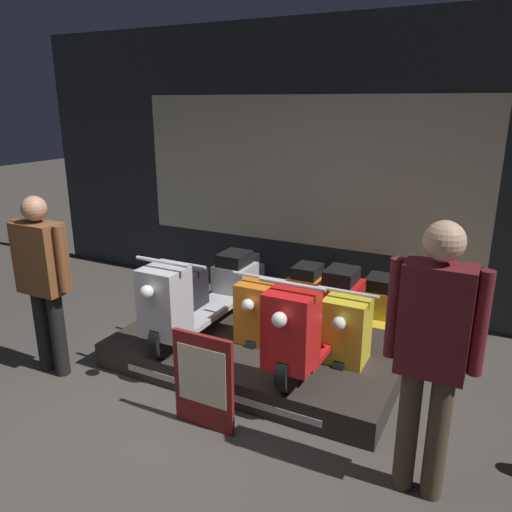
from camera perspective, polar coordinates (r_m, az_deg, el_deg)
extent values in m
plane|color=#423D38|center=(3.83, -15.35, -20.78)|extent=(30.00, 30.00, 0.00)
cube|color=#23282D|center=(5.86, 5.31, 10.08)|extent=(7.55, 0.08, 3.20)
cube|color=beige|center=(5.83, 5.13, 9.55)|extent=(4.15, 0.01, 1.70)
cube|color=#2D2823|center=(4.69, 0.25, -10.85)|extent=(2.56, 1.49, 0.23)
cube|color=silver|center=(4.13, -4.63, -15.32)|extent=(1.79, 0.01, 0.06)
cylinder|color=black|center=(4.37, -10.37, -9.11)|extent=(0.09, 0.35, 0.35)
cylinder|color=black|center=(5.32, -2.24, -3.91)|extent=(0.09, 0.35, 0.35)
cube|color=#BCBCC1|center=(4.83, -5.88, -6.35)|extent=(0.34, 1.14, 0.05)
cube|color=#BCBCC1|center=(4.26, -10.38, -5.18)|extent=(0.36, 0.32, 0.59)
cube|color=#BCBCC1|center=(5.26, -2.40, -3.07)|extent=(0.37, 0.37, 0.41)
cube|color=black|center=(5.17, -2.48, -0.31)|extent=(0.27, 0.33, 0.13)
cylinder|color=silver|center=(4.13, -10.72, -0.64)|extent=(0.51, 0.03, 0.03)
sphere|color=white|center=(4.04, -12.37, -4.02)|extent=(0.11, 0.11, 0.11)
cylinder|color=black|center=(3.84, 3.79, -12.73)|extent=(0.09, 0.35, 0.35)
cylinder|color=black|center=(4.89, 9.66, -6.07)|extent=(0.09, 0.35, 0.35)
cube|color=red|center=(4.36, 7.10, -9.10)|extent=(0.34, 1.14, 0.05)
cube|color=red|center=(3.72, 4.06, -8.35)|extent=(0.36, 0.32, 0.59)
cube|color=red|center=(4.84, 9.61, -5.19)|extent=(0.37, 0.37, 0.41)
cube|color=black|center=(4.73, 9.74, -2.23)|extent=(0.27, 0.33, 0.13)
cylinder|color=silver|center=(3.57, 4.12, -3.24)|extent=(0.51, 0.03, 0.03)
sphere|color=white|center=(3.47, 2.68, -7.27)|extent=(0.11, 0.11, 0.11)
cylinder|color=black|center=(5.03, -8.17, -8.23)|extent=(0.09, 0.35, 0.35)
cylinder|color=black|center=(6.00, -1.32, -3.73)|extent=(0.09, 0.35, 0.35)
cube|color=black|center=(5.50, -4.43, -5.86)|extent=(0.34, 1.14, 0.05)
cube|color=black|center=(4.92, -8.14, -4.80)|extent=(0.36, 0.32, 0.59)
cube|color=black|center=(5.94, -1.45, -2.99)|extent=(0.37, 0.37, 0.41)
cube|color=black|center=(5.85, -1.51, -0.55)|extent=(0.27, 0.33, 0.13)
cylinder|color=silver|center=(4.79, -8.38, -0.88)|extent=(0.51, 0.03, 0.03)
sphere|color=white|center=(4.70, -9.75, -3.80)|extent=(0.11, 0.11, 0.11)
cylinder|color=black|center=(4.65, 0.20, -10.28)|extent=(0.09, 0.35, 0.35)
cylinder|color=black|center=(5.68, 5.92, -5.05)|extent=(0.09, 0.35, 0.35)
cube|color=orange|center=(5.16, 3.36, -7.48)|extent=(0.34, 1.14, 0.05)
cube|color=orange|center=(4.53, 0.35, -6.61)|extent=(0.36, 0.32, 0.59)
cube|color=orange|center=(5.63, 5.85, -4.28)|extent=(0.37, 0.37, 0.41)
cube|color=black|center=(5.53, 5.90, -1.72)|extent=(0.27, 0.33, 0.13)
cylinder|color=silver|center=(4.39, 0.31, -2.40)|extent=(0.51, 0.03, 0.03)
sphere|color=white|center=(4.29, -0.96, -5.63)|extent=(0.11, 0.11, 0.11)
cylinder|color=black|center=(4.38, 9.92, -12.37)|extent=(0.09, 0.35, 0.35)
cylinder|color=black|center=(5.47, 13.90, -6.40)|extent=(0.09, 0.35, 0.35)
cube|color=yellow|center=(4.92, 12.14, -9.14)|extent=(0.34, 1.14, 0.05)
cube|color=yellow|center=(4.26, 10.25, -8.52)|extent=(0.36, 0.32, 0.59)
cube|color=yellow|center=(5.41, 13.90, -5.62)|extent=(0.37, 0.37, 0.41)
cube|color=black|center=(5.31, 14.09, -2.98)|extent=(0.27, 0.33, 0.13)
cylinder|color=silver|center=(4.11, 10.48, -4.09)|extent=(0.51, 0.03, 0.03)
sphere|color=white|center=(4.00, 9.44, -7.62)|extent=(0.11, 0.11, 0.11)
cylinder|color=black|center=(4.86, -23.16, -7.79)|extent=(0.13, 0.13, 0.77)
cylinder|color=black|center=(4.72, -21.66, -8.33)|extent=(0.13, 0.13, 0.77)
cube|color=brown|center=(4.55, -23.40, -0.20)|extent=(0.42, 0.23, 0.61)
cylinder|color=brown|center=(4.74, -25.37, 0.50)|extent=(0.08, 0.08, 0.56)
cylinder|color=brown|center=(4.36, -21.33, -0.35)|extent=(0.08, 0.08, 0.56)
sphere|color=#A87A5B|center=(4.46, -24.04, 4.99)|extent=(0.21, 0.21, 0.21)
cylinder|color=#473828|center=(3.35, 16.92, -18.41)|extent=(0.13, 0.13, 0.83)
cylinder|color=#473828|center=(3.33, 19.98, -18.91)|extent=(0.13, 0.13, 0.83)
cube|color=#5B191E|center=(2.97, 19.80, -6.92)|extent=(0.38, 0.21, 0.66)
cylinder|color=#5B191E|center=(2.99, 15.47, -5.79)|extent=(0.08, 0.08, 0.60)
cylinder|color=#5B191E|center=(2.95, 24.30, -7.09)|extent=(0.08, 0.08, 0.60)
sphere|color=tan|center=(2.83, 20.73, 1.59)|extent=(0.22, 0.22, 0.22)
cube|color=maroon|center=(3.75, -6.03, -14.11)|extent=(0.49, 0.04, 0.75)
cube|color=beige|center=(3.71, -6.23, -13.51)|extent=(0.40, 0.01, 0.45)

